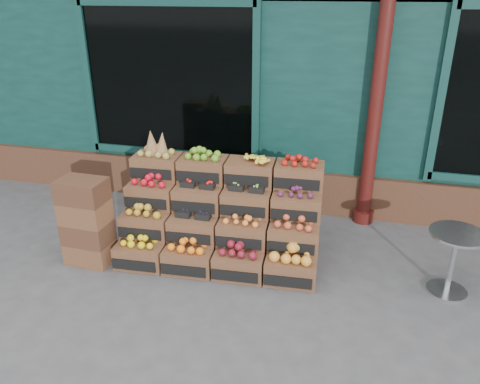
# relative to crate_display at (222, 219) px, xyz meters

# --- Properties ---
(ground) EXTENTS (60.00, 60.00, 0.00)m
(ground) POSITION_rel_crate_display_xyz_m (0.44, -0.77, -0.44)
(ground) COLOR #4A4A4D
(ground) RESTS_ON ground
(shop_facade) EXTENTS (12.00, 6.24, 4.80)m
(shop_facade) POSITION_rel_crate_display_xyz_m (0.44, 4.34, 1.96)
(shop_facade) COLOR #0F3430
(shop_facade) RESTS_ON ground
(crate_display) EXTENTS (2.34, 1.25, 1.42)m
(crate_display) POSITION_rel_crate_display_xyz_m (0.00, 0.00, 0.00)
(crate_display) COLOR brown
(crate_display) RESTS_ON ground
(spare_crates) EXTENTS (0.53, 0.37, 1.03)m
(spare_crates) POSITION_rel_crate_display_xyz_m (-1.43, -0.59, 0.08)
(spare_crates) COLOR brown
(spare_crates) RESTS_ON ground
(bistro_table) EXTENTS (0.56, 0.56, 0.71)m
(bistro_table) POSITION_rel_crate_display_xyz_m (2.53, -0.20, 0.00)
(bistro_table) COLOR #B0B1B7
(bistro_table) RESTS_ON ground
(shopkeeper) EXTENTS (0.89, 0.74, 2.09)m
(shopkeeper) POSITION_rel_crate_display_xyz_m (-1.07, 1.95, 0.60)
(shopkeeper) COLOR #165020
(shopkeeper) RESTS_ON ground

